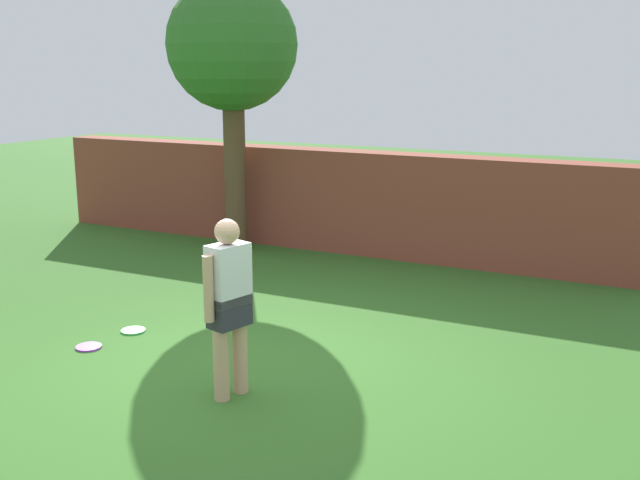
% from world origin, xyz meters
% --- Properties ---
extents(ground_plane, '(40.00, 40.00, 0.00)m').
position_xyz_m(ground_plane, '(0.00, 0.00, 0.00)').
color(ground_plane, '#336623').
extents(brick_wall, '(10.14, 0.50, 1.61)m').
position_xyz_m(brick_wall, '(-1.50, 4.96, 0.80)').
color(brick_wall, brown).
rests_on(brick_wall, ground).
extents(tree, '(2.03, 2.03, 4.23)m').
position_xyz_m(tree, '(-2.76, 4.31, 3.15)').
color(tree, brown).
rests_on(tree, ground).
extents(person, '(0.31, 0.52, 1.62)m').
position_xyz_m(person, '(0.27, -0.47, 0.90)').
color(person, tan).
rests_on(person, ground).
extents(frisbee_purple, '(0.27, 0.27, 0.02)m').
position_xyz_m(frisbee_purple, '(-1.72, -0.16, 0.01)').
color(frisbee_purple, purple).
rests_on(frisbee_purple, ground).
extents(frisbee_green, '(0.27, 0.27, 0.02)m').
position_xyz_m(frisbee_green, '(-1.64, 0.45, 0.01)').
color(frisbee_green, green).
rests_on(frisbee_green, ground).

